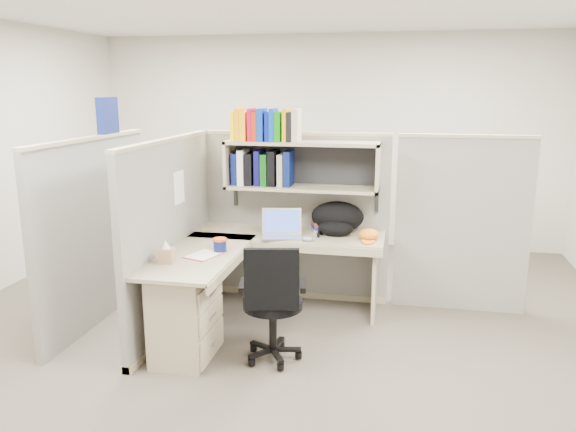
% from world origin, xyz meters
% --- Properties ---
extents(ground, '(6.00, 6.00, 0.00)m').
position_xyz_m(ground, '(0.00, 0.00, 0.00)').
color(ground, '#3D382F').
rests_on(ground, ground).
extents(room_shell, '(6.00, 6.00, 6.00)m').
position_xyz_m(room_shell, '(0.00, 0.00, 1.62)').
color(room_shell, '#BDB7AA').
rests_on(room_shell, ground).
extents(cubicle, '(3.79, 1.84, 1.95)m').
position_xyz_m(cubicle, '(-0.37, 0.45, 0.91)').
color(cubicle, slate).
rests_on(cubicle, ground).
extents(desk, '(1.74, 1.75, 0.73)m').
position_xyz_m(desk, '(-0.41, -0.29, 0.44)').
color(desk, gray).
rests_on(desk, ground).
extents(laptop, '(0.42, 0.42, 0.25)m').
position_xyz_m(laptop, '(-0.02, 0.41, 0.86)').
color(laptop, '#AFAFB4').
rests_on(laptop, desk).
extents(backpack, '(0.55, 0.46, 0.29)m').
position_xyz_m(backpack, '(0.43, 0.67, 0.87)').
color(backpack, black).
rests_on(backpack, desk).
extents(orange_cap, '(0.18, 0.21, 0.10)m').
position_xyz_m(orange_cap, '(0.74, 0.51, 0.78)').
color(orange_cap, orange).
rests_on(orange_cap, desk).
extents(snack_canister, '(0.11, 0.11, 0.11)m').
position_xyz_m(snack_canister, '(-0.43, -0.10, 0.79)').
color(snack_canister, '#0D164E').
rests_on(snack_canister, desk).
extents(tissue_box, '(0.13, 0.13, 0.18)m').
position_xyz_m(tissue_box, '(-0.74, -0.47, 0.82)').
color(tissue_box, '#A5815E').
rests_on(tissue_box, desk).
extents(mouse, '(0.11, 0.08, 0.04)m').
position_xyz_m(mouse, '(0.22, 0.35, 0.75)').
color(mouse, '#7D94B1').
rests_on(mouse, desk).
extents(paper_cup, '(0.09, 0.09, 0.11)m').
position_xyz_m(paper_cup, '(0.02, 0.68, 0.78)').
color(paper_cup, silver).
rests_on(paper_cup, desk).
extents(book_stack, '(0.22, 0.25, 0.10)m').
position_xyz_m(book_stack, '(0.27, 0.75, 0.78)').
color(book_stack, gray).
rests_on(book_stack, desk).
extents(loose_paper, '(0.27, 0.31, 0.00)m').
position_xyz_m(loose_paper, '(-0.52, -0.22, 0.73)').
color(loose_paper, silver).
rests_on(loose_paper, desk).
extents(task_chair, '(0.53, 0.49, 0.94)m').
position_xyz_m(task_chair, '(0.10, -0.49, 0.33)').
color(task_chair, black).
rests_on(task_chair, ground).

